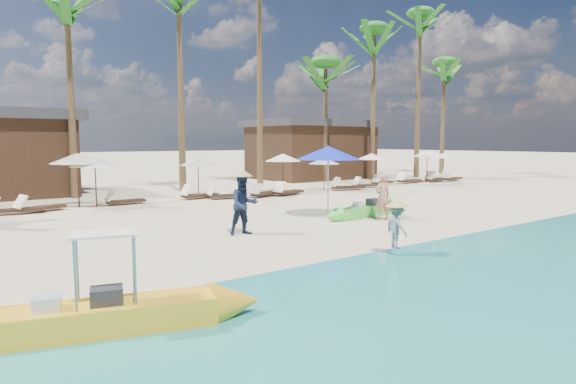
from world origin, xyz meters
TOP-DOWN VIEW (x-y plane):
  - ground at (0.00, 0.00)m, footprint 240.00×240.00m
  - wet_sand_strip at (0.00, -5.00)m, footprint 240.00×4.50m
  - green_canoe at (3.92, 1.77)m, footprint 4.89×0.96m
  - yellow_canoe at (-7.10, -3.66)m, footprint 5.50×1.89m
  - tourist at (3.79, 0.84)m, footprint 0.67×0.52m
  - vendor_green at (-1.53, 1.38)m, footprint 0.95×0.79m
  - vendor_yellow at (0.08, -3.03)m, footprint 0.53×0.76m
  - blue_umbrella at (2.75, 2.55)m, footprint 2.40×2.40m
  - resort_parasol_4 at (-4.01, 10.61)m, footprint 2.20×2.20m
  - lounger_4_left at (-5.66, 10.06)m, footprint 1.95×1.11m
  - lounger_4_right at (-6.46, 9.96)m, footprint 1.85×0.69m
  - resort_parasol_5 at (-3.39, 10.31)m, footprint 2.04×2.04m
  - lounger_5_left at (-2.25, 10.34)m, footprint 1.71×0.59m
  - resort_parasol_6 at (1.84, 11.41)m, footprint 1.87×1.87m
  - lounger_6_left at (1.32, 10.43)m, footprint 1.94×0.83m
  - lounger_6_right at (2.32, 9.59)m, footprint 1.87×0.86m
  - resort_parasol_7 at (6.42, 10.50)m, footprint 2.02×2.02m
  - lounger_7_left at (4.33, 9.22)m, footprint 1.91×1.12m
  - lounger_7_right at (5.67, 9.07)m, footprint 2.00×1.10m
  - resort_parasol_8 at (8.91, 9.98)m, footprint 1.78×1.78m
  - lounger_8_left at (9.90, 9.23)m, footprint 2.04×1.11m
  - resort_parasol_9 at (13.51, 10.76)m, footprint 1.94×1.94m
  - lounger_9_left at (11.77, 9.58)m, footprint 1.82×0.92m
  - lounger_9_right at (14.24, 10.49)m, footprint 1.71×0.61m
  - resort_parasol_10 at (17.88, 9.87)m, footprint 2.07×2.07m
  - lounger_10_left at (16.33, 10.16)m, footprint 1.95×0.62m
  - lounger_10_right at (18.68, 9.73)m, footprint 2.01×0.66m
  - resort_parasol_11 at (22.27, 11.74)m, footprint 1.82×1.82m
  - lounger_11_left at (20.24, 9.63)m, footprint 2.04×0.82m
  - palm_3 at (-3.36, 14.27)m, footprint 2.08×2.08m
  - palm_4 at (2.15, 14.01)m, footprint 2.08×2.08m
  - palm_5 at (7.45, 14.38)m, footprint 2.08×2.08m
  - palm_6 at (12.84, 14.52)m, footprint 2.08×2.08m
  - palm_7 at (16.57, 13.68)m, footprint 2.08×2.08m
  - palm_8 at (21.07, 13.33)m, footprint 2.08×2.08m
  - palm_9 at (26.21, 14.81)m, footprint 2.08×2.08m
  - pavilion_east at (14.00, 17.50)m, footprint 8.80×6.60m

SIDE VIEW (x-z plane):
  - ground at x=0.00m, z-range 0.00..0.00m
  - wet_sand_strip at x=0.00m, z-range 0.00..0.01m
  - lounger_9_right at x=14.24m, z-range -0.09..0.48m
  - lounger_5_left at x=-2.25m, z-range -0.10..0.48m
  - lounger_9_left at x=11.77m, z-range -0.10..0.49m
  - lounger_6_right at x=2.32m, z-range -0.10..0.51m
  - lounger_4_right at x=-6.46m, z-range -0.10..0.51m
  - lounger_7_left at x=4.33m, z-range -0.10..0.52m
  - green_canoe at x=3.92m, z-range -0.10..0.52m
  - lounger_4_left at x=-5.66m, z-range -0.10..0.53m
  - lounger_6_left at x=1.32m, z-range -0.11..0.53m
  - lounger_7_right at x=5.67m, z-range -0.11..0.54m
  - lounger_10_left at x=16.33m, z-range -0.11..0.55m
  - lounger_8_left at x=9.90m, z-range -0.11..0.55m
  - lounger_11_left at x=20.24m, z-range -0.11..0.56m
  - lounger_10_right at x=18.68m, z-range -0.11..0.56m
  - yellow_canoe at x=-7.10m, z-range -0.49..0.97m
  - vendor_yellow at x=0.08m, z-range 0.18..1.26m
  - tourist at x=3.79m, z-range 0.00..1.65m
  - vendor_green at x=-1.53m, z-range 0.00..1.79m
  - resort_parasol_8 at x=8.91m, z-range 0.74..2.57m
  - resort_parasol_11 at x=22.27m, z-range 0.75..2.62m
  - resort_parasol_6 at x=1.84m, z-range 0.77..2.70m
  - resort_parasol_9 at x=13.51m, z-range 0.80..2.80m
  - resort_parasol_7 at x=6.42m, z-range 0.84..2.92m
  - resort_parasol_5 at x=-3.39m, z-range 0.85..2.95m
  - resort_parasol_10 at x=17.88m, z-range 0.86..2.99m
  - resort_parasol_4 at x=-4.01m, z-range 0.91..3.17m
  - pavilion_east at x=14.00m, z-range 0.05..4.35m
  - blue_umbrella at x=2.75m, z-range 1.04..3.62m
  - palm_6 at x=12.84m, z-range 2.79..11.31m
  - palm_9 at x=26.21m, z-range 3.14..12.97m
  - palm_3 at x=-3.36m, z-range 3.32..13.83m
  - palm_7 at x=16.57m, z-range 3.46..14.53m
  - palm_4 at x=2.15m, z-range 3.60..15.30m
  - palm_8 at x=21.07m, z-range 3.83..16.53m
  - palm_5 at x=7.45m, z-range 4.02..17.62m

